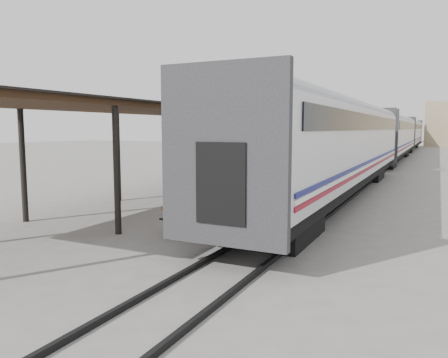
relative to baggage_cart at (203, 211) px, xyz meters
name	(u,v)px	position (x,y,z in m)	size (l,w,h in m)	color
ground	(189,225)	(-0.79, 0.48, -0.65)	(160.00, 160.00, 0.00)	slate
train	(392,134)	(2.41, 34.28, 2.04)	(3.45, 76.01, 4.01)	silver
canopy	(299,119)	(-4.19, 24.48, 3.36)	(4.90, 64.30, 4.15)	#422B19
rails	(391,160)	(2.41, 34.48, -0.59)	(1.54, 150.00, 0.12)	black
building_left	(347,130)	(-10.79, 82.48, 2.35)	(12.00, 8.00, 6.00)	tan
baggage_cart	(203,211)	(0.00, 0.00, 0.00)	(1.81, 2.64, 0.86)	brown
suitcase_stack	(208,196)	(0.01, 0.37, 0.42)	(1.40, 1.12, 0.58)	#3B3C3E
luggage_tug	(264,167)	(-4.02, 15.98, -0.06)	(1.16, 1.60, 1.28)	maroon
porter	(199,176)	(0.25, -0.65, 1.19)	(0.71, 0.47, 1.96)	navy
pedestrian	(261,164)	(-4.51, 16.66, 0.14)	(0.92, 0.38, 1.57)	black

